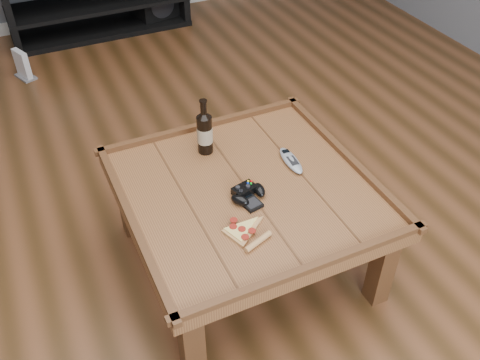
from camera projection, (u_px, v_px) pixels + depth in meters
name	position (u px, v px, depth m)	size (l,w,h in m)	color
ground	(246.00, 261.00, 2.49)	(6.00, 6.00, 0.00)	#402812
baseboard	(95.00, 14.00, 4.52)	(5.00, 0.02, 0.10)	silver
coffee_table	(247.00, 199.00, 2.23)	(1.03, 1.03, 0.48)	brown
media_console	(98.00, 1.00, 4.23)	(1.40, 0.45, 0.50)	black
beer_bottle	(205.00, 131.00, 2.32)	(0.07, 0.07, 0.26)	black
game_controller	(248.00, 193.00, 2.14)	(0.16, 0.13, 0.05)	black
pizza_slice	(244.00, 232.00, 1.99)	(0.21, 0.26, 0.02)	tan
smartphone	(248.00, 200.00, 2.13)	(0.09, 0.14, 0.02)	black
remote_control	(291.00, 160.00, 2.31)	(0.07, 0.20, 0.03)	gray
game_console	(23.00, 66.00, 3.73)	(0.15, 0.19, 0.20)	slate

